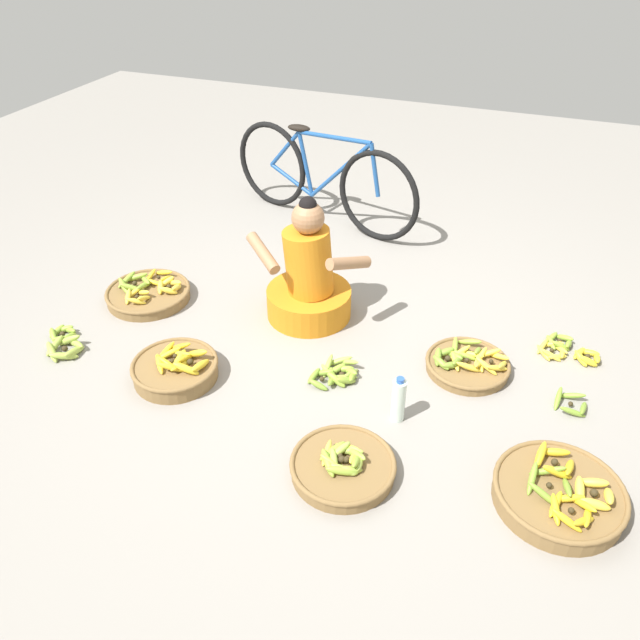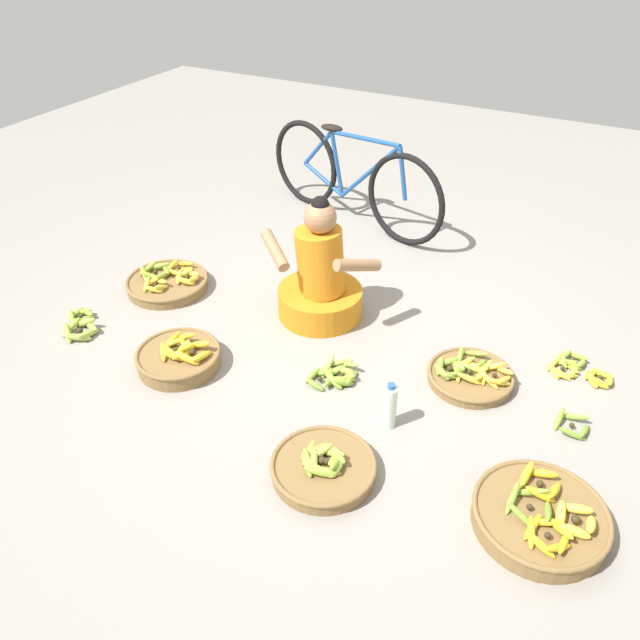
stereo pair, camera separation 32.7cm
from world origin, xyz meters
name	(u,v)px [view 2 (the right image)]	position (x,y,z in m)	size (l,w,h in m)	color
ground_plane	(336,352)	(0.00, 0.00, 0.00)	(10.00, 10.00, 0.00)	gray
vendor_woman_front	(320,280)	(-0.26, 0.30, 0.25)	(0.75, 0.52, 0.79)	orange
bicycle_leaning	(352,178)	(-0.66, 1.57, 0.36)	(1.65, 0.53, 0.73)	black
banana_basket_back_center	(179,357)	(-0.72, -0.52, 0.06)	(0.47, 0.47, 0.18)	brown
banana_basket_back_right	(470,375)	(0.75, 0.11, 0.04)	(0.46, 0.46, 0.13)	brown
banana_basket_near_vendor	(167,282)	(-1.29, 0.09, 0.05)	(0.54, 0.54, 0.15)	brown
banana_basket_mid_left	(324,467)	(0.35, -0.84, 0.05)	(0.49, 0.49, 0.15)	brown
banana_basket_front_right	(541,517)	(1.28, -0.66, 0.06)	(0.57, 0.57, 0.17)	brown
loose_bananas_near_bicycle	(336,375)	(0.11, -0.21, 0.03)	(0.27, 0.29, 0.09)	olive
loose_bananas_front_left	(578,369)	(1.26, 0.45, 0.03)	(0.36, 0.28, 0.08)	yellow
loose_bananas_mid_right	(573,425)	(1.31, -0.01, 0.03)	(0.17, 0.17, 0.09)	olive
loose_bananas_back_left	(80,325)	(-1.47, -0.52, 0.03)	(0.32, 0.32, 0.10)	#8CAD38
water_bottle	(390,406)	(0.49, -0.41, 0.12)	(0.07, 0.07, 0.27)	silver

